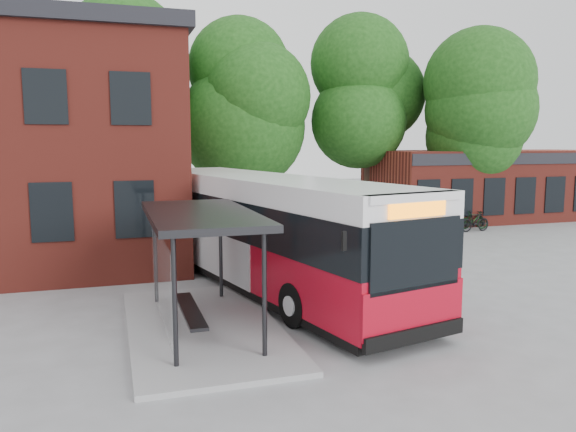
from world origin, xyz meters
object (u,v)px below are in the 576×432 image
object	(u,v)px
bicycle_4	(449,220)
bicycle_5	(475,221)
bicycle_2	(423,224)
bicycle_3	(429,222)
bicycle_6	(471,219)
bus_shelter	(202,271)
bicycle_7	(474,220)
city_bus	(265,232)
bicycle_0	(410,227)
bicycle_1	(409,223)

from	to	relation	value
bicycle_4	bicycle_5	world-z (taller)	bicycle_5
bicycle_2	bicycle_3	xyz separation A→B (m)	(0.66, 0.52, 0.03)
bicycle_3	bicycle_5	xyz separation A→B (m)	(2.13, -0.85, 0.04)
bicycle_6	bus_shelter	bearing A→B (deg)	130.19
bus_shelter	bicycle_7	xyz separation A→B (m)	(15.92, 11.49, -0.99)
city_bus	bicycle_0	size ratio (longest dim) A/B	7.09
bus_shelter	bicycle_1	distance (m)	16.64
bus_shelter	bicycle_2	world-z (taller)	bus_shelter
bicycle_2	bicycle_6	xyz separation A→B (m)	(3.42, 0.91, -0.02)
city_bus	bicycle_7	size ratio (longest dim) A/B	8.77
bicycle_3	bus_shelter	bearing A→B (deg)	146.72
bus_shelter	bicycle_7	world-z (taller)	bus_shelter
bicycle_1	bicycle_6	world-z (taller)	bicycle_1
bicycle_1	bicycle_4	bearing A→B (deg)	-89.35
bicycle_0	bicycle_4	size ratio (longest dim) A/B	1.03
bicycle_5	bicycle_6	world-z (taller)	bicycle_5
bus_shelter	bicycle_3	world-z (taller)	bus_shelter
bicycle_0	bicycle_2	size ratio (longest dim) A/B	1.09
bicycle_4	bicycle_5	distance (m)	1.34
bicycle_0	bicycle_1	distance (m)	1.29
city_bus	bicycle_0	distance (m)	11.24
bicycle_4	bicycle_2	bearing A→B (deg)	106.84
bicycle_0	bicycle_4	distance (m)	3.56
bicycle_2	bicycle_5	size ratio (longest dim) A/B	0.99
city_bus	bicycle_6	size ratio (longest dim) A/B	8.07
bicycle_7	bicycle_6	bearing A→B (deg)	-5.53
bicycle_7	bicycle_0	bearing A→B (deg)	118.70
bus_shelter	bicycle_1	xyz separation A→B (m)	(12.08, 11.40, -0.97)
bus_shelter	bicycle_1	world-z (taller)	bus_shelter
bicycle_0	bicycle_5	distance (m)	4.00
city_bus	bicycle_5	bearing A→B (deg)	16.40
city_bus	bicycle_2	xyz separation A→B (m)	(10.12, 7.50, -1.26)
bicycle_4	bus_shelter	bearing A→B (deg)	124.93
bus_shelter	bicycle_7	size ratio (longest dim) A/B	4.54
bicycle_1	bicycle_7	distance (m)	3.84
bicycle_3	bicycle_2	bearing A→B (deg)	144.04
bicycle_2	bicycle_5	distance (m)	2.81
bicycle_3	bicycle_5	bearing A→B (deg)	-96.02
bicycle_5	city_bus	bearing A→B (deg)	113.56
bicycle_2	bicycle_5	bearing A→B (deg)	-95.23
bicycle_5	bicycle_6	size ratio (longest dim) A/B	1.05
city_bus	bicycle_0	bearing A→B (deg)	24.22
bicycle_1	bicycle_3	bearing A→B (deg)	-90.51
city_bus	bicycle_7	distance (m)	15.62
bicycle_5	bicycle_6	bearing A→B (deg)	-32.68
bicycle_1	bicycle_6	size ratio (longest dim) A/B	0.94
bicycle_2	bicycle_6	size ratio (longest dim) A/B	1.04
bus_shelter	bicycle_2	xyz separation A→B (m)	(12.66, 11.05, -0.99)
bus_shelter	bicycle_6	bearing A→B (deg)	36.63
bicycle_0	bicycle_1	size ratio (longest dim) A/B	1.20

